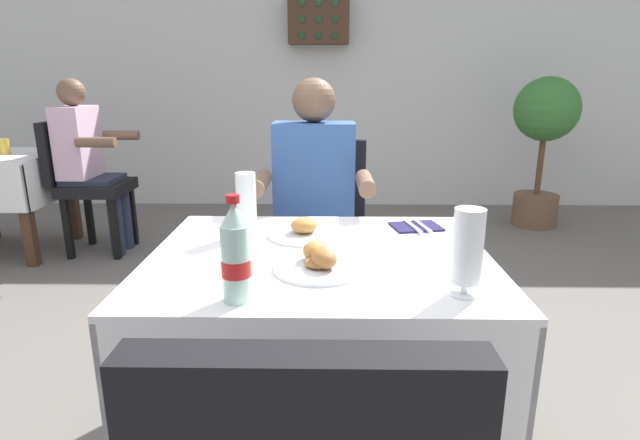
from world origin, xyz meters
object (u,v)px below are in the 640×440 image
plate_near_camera (319,262)px  background_table_tumbler (5,147)px  main_dining_table (319,305)px  plate_far_diner (304,230)px  beer_glass_middle (467,252)px  napkin_cutlery_set (416,226)px  potted_plant_corner (544,131)px  chair_far_diner_seat (322,231)px  background_dining_table (1,181)px  seated_diner_far (314,205)px  background_chair_right (84,179)px  wall_bottle_rack (319,20)px  cola_bottle_primary (236,256)px  beer_glass_left (246,203)px  background_patron (88,157)px

plate_near_camera → background_table_tumbler: 3.17m
main_dining_table → plate_far_diner: plate_far_diner is taller
beer_glass_middle → napkin_cutlery_set: (-0.02, 0.59, -0.11)m
napkin_cutlery_set → potted_plant_corner: bearing=59.6°
beer_glass_middle → background_table_tumbler: 3.56m
chair_far_diner_seat → background_dining_table: bearing=151.7°
napkin_cutlery_set → plate_far_diner: bearing=-165.7°
seated_diner_far → plate_far_diner: bearing=-92.0°
background_chair_right → wall_bottle_rack: size_ratio=1.73×
plate_near_camera → background_table_tumbler: size_ratio=2.33×
beer_glass_middle → background_chair_right: 3.21m
background_table_tumbler → potted_plant_corner: bearing=10.6°
wall_bottle_rack → napkin_cutlery_set: bearing=-82.6°
chair_far_diner_seat → background_table_tumbler: bearing=151.2°
cola_bottle_primary → napkin_cutlery_set: (0.54, 0.63, -0.11)m
main_dining_table → plate_near_camera: (0.00, -0.13, 0.20)m
plate_near_camera → plate_far_diner: size_ratio=1.03×
plate_near_camera → beer_glass_middle: beer_glass_middle is taller
beer_glass_left → napkin_cutlery_set: 0.62m
potted_plant_corner → seated_diner_far: bearing=-131.5°
background_table_tumbler → potted_plant_corner: 4.20m
main_dining_table → cola_bottle_primary: (-0.19, -0.34, 0.29)m
background_patron → plate_near_camera: bearing=-52.6°
potted_plant_corner → background_chair_right: bearing=-168.2°
main_dining_table → beer_glass_left: 0.42m
background_chair_right → cola_bottle_primary: bearing=-57.4°
chair_far_diner_seat → seated_diner_far: 0.19m
background_table_tumbler → main_dining_table: bearing=-42.4°
chair_far_diner_seat → cola_bottle_primary: cola_bottle_primary is taller
cola_bottle_primary → wall_bottle_rack: wall_bottle_rack is taller
background_dining_table → beer_glass_left: bearing=-42.2°
background_dining_table → background_patron: background_patron is taller
background_dining_table → background_table_tumbler: size_ratio=7.33×
chair_far_diner_seat → background_table_tumbler: (-2.28, 1.25, 0.23)m
background_dining_table → plate_far_diner: bearing=-39.7°
beer_glass_middle → cola_bottle_primary: bearing=-176.1°
cola_bottle_primary → wall_bottle_rack: size_ratio=0.47×
napkin_cutlery_set → background_patron: 2.73m
cola_bottle_primary → background_table_tumbler: size_ratio=2.40×
background_dining_table → background_table_tumbler: (0.08, -0.02, 0.25)m
chair_far_diner_seat → beer_glass_left: size_ratio=4.42×
cola_bottle_primary → beer_glass_middle: bearing=3.9°
background_dining_table → potted_plant_corner: potted_plant_corner is taller
main_dining_table → background_dining_table: bearing=138.4°
background_dining_table → main_dining_table: bearing=-41.6°
seated_diner_far → background_dining_table: (-2.33, 1.38, -0.18)m
cola_bottle_primary → background_chair_right: size_ratio=0.27×
plate_near_camera → background_table_tumbler: bearing=135.9°
main_dining_table → background_patron: bearing=129.1°
seated_diner_far → background_table_tumbler: seated_diner_far is taller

